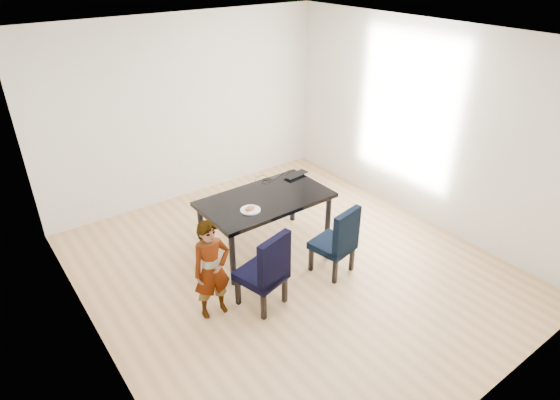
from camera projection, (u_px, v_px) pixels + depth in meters
floor at (290, 267)px, 5.75m from camera, size 4.50×5.00×0.01m
ceiling at (293, 37)px, 4.45m from camera, size 4.50×5.00×0.01m
wall_back at (187, 110)px, 6.86m from camera, size 4.50×0.01×2.70m
wall_front at (506, 285)px, 3.33m from camera, size 4.50×0.01×2.70m
wall_left at (79, 234)px, 3.92m from camera, size 0.01×5.00×2.70m
wall_right at (424, 125)px, 6.28m from camera, size 0.01×5.00×2.70m
dining_table at (266, 224)px, 5.92m from camera, size 1.60×0.90×0.75m
chair_left at (261, 269)px, 4.96m from camera, size 0.54×0.56×0.92m
chair_right at (333, 239)px, 5.48m from camera, size 0.50×0.52×0.89m
child at (212, 270)px, 4.78m from camera, size 0.43×0.30×1.12m
plate at (250, 210)px, 5.46m from camera, size 0.25×0.25×0.01m
sandwich at (250, 208)px, 5.43m from camera, size 0.14×0.07×0.05m
laptop at (294, 174)px, 6.30m from camera, size 0.38×0.27×0.03m
cable_tangle at (267, 181)px, 6.13m from camera, size 0.20×0.20×0.01m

